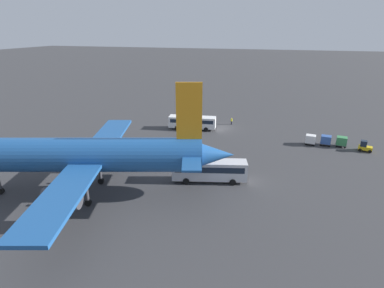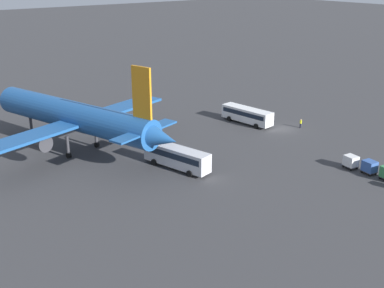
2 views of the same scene
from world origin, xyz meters
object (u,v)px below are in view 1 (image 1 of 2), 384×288
object	(u,v)px
worker_person	(232,121)
cargo_cart_green	(342,141)
airplane	(81,155)
cargo_cart_white	(311,139)
shuttle_bus_far	(209,169)
baggage_tug	(365,146)
shuttle_bus_near	(192,122)
cargo_cart_blue	(326,140)

from	to	relation	value
worker_person	cargo_cart_green	distance (m)	25.26
airplane	cargo_cart_white	size ratio (longest dim) A/B	18.91
shuttle_bus_far	cargo_cart_green	world-z (taller)	shuttle_bus_far
baggage_tug	cargo_cart_white	xyz separation A→B (m)	(9.88, -0.70, 0.25)
airplane	shuttle_bus_far	xyz separation A→B (m)	(-16.10, -8.83, -4.04)
airplane	cargo_cart_green	world-z (taller)	airplane
shuttle_bus_far	baggage_tug	size ratio (longest dim) A/B	4.51
shuttle_bus_near	cargo_cart_blue	world-z (taller)	shuttle_bus_near
worker_person	cargo_cart_green	bearing A→B (deg)	159.66
worker_person	shuttle_bus_near	bearing A→B (deg)	36.61
worker_person	cargo_cart_blue	size ratio (longest dim) A/B	0.79
cargo_cart_blue	shuttle_bus_near	bearing A→B (deg)	-5.26
baggage_tug	worker_person	size ratio (longest dim) A/B	1.50
shuttle_bus_far	worker_person	size ratio (longest dim) A/B	6.75
worker_person	cargo_cart_blue	distance (m)	22.56
shuttle_bus_far	cargo_cart_green	size ratio (longest dim) A/B	5.30
shuttle_bus_near	worker_person	world-z (taller)	shuttle_bus_near
airplane	baggage_tug	bearing A→B (deg)	-161.59
shuttle_bus_near	cargo_cart_white	bearing A→B (deg)	165.97
shuttle_bus_near	cargo_cart_green	distance (m)	32.17
baggage_tug	cargo_cart_green	distance (m)	4.17
worker_person	cargo_cart_green	size ratio (longest dim) A/B	0.79
shuttle_bus_far	cargo_cart_white	size ratio (longest dim) A/B	5.30
cargo_cart_white	shuttle_bus_far	bearing A→B (deg)	52.16
shuttle_bus_near	cargo_cart_green	size ratio (longest dim) A/B	5.07
airplane	cargo_cart_blue	bearing A→B (deg)	-155.61
cargo_cart_green	airplane	bearing A→B (deg)	38.44
cargo_cart_green	cargo_cart_white	bearing A→B (deg)	5.33
shuttle_bus_far	cargo_cart_green	xyz separation A→B (m)	(-22.30, -21.64, -0.81)
airplane	shuttle_bus_far	world-z (taller)	airplane
airplane	cargo_cart_blue	world-z (taller)	airplane
cargo_cart_blue	cargo_cart_white	xyz separation A→B (m)	(2.96, 0.43, 0.00)
baggage_tug	cargo_cart_white	size ratio (longest dim) A/B	1.18
airplane	cargo_cart_blue	size ratio (longest dim) A/B	18.91
baggage_tug	cargo_cart_white	bearing A→B (deg)	6.91
shuttle_bus_near	cargo_cart_blue	xyz separation A→B (m)	(-29.10, 2.68, -0.65)
shuttle_bus_far	cargo_cart_blue	xyz separation A→B (m)	(-19.34, -21.52, -0.81)
shuttle_bus_far	cargo_cart_blue	bearing A→B (deg)	-145.60
airplane	cargo_cart_green	distance (m)	49.26
baggage_tug	worker_person	distance (m)	29.41
cargo_cart_green	cargo_cart_white	size ratio (longest dim) A/B	1.00
shuttle_bus_near	shuttle_bus_far	size ratio (longest dim) A/B	0.96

